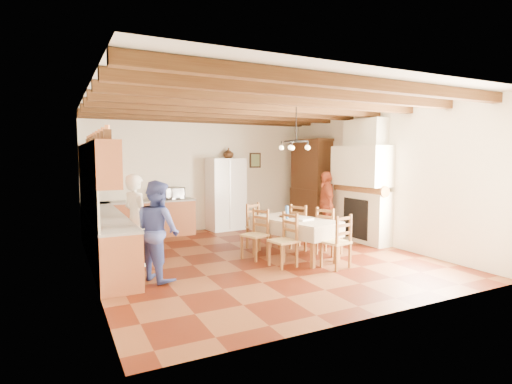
% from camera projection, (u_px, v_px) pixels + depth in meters
% --- Properties ---
extents(floor, '(6.00, 6.50, 0.02)m').
position_uv_depth(floor, '(258.00, 257.00, 7.81)').
color(floor, '#461608').
rests_on(floor, ground).
extents(ceiling, '(6.00, 6.50, 0.02)m').
position_uv_depth(ceiling, '(258.00, 101.00, 7.54)').
color(ceiling, beige).
rests_on(ceiling, ground).
extents(wall_back, '(6.00, 0.02, 3.00)m').
position_uv_depth(wall_back, '(202.00, 174.00, 10.57)').
color(wall_back, '#EFE5CA').
rests_on(wall_back, ground).
extents(wall_front, '(6.00, 0.02, 3.00)m').
position_uv_depth(wall_front, '(382.00, 195.00, 4.77)').
color(wall_front, '#EFE5CA').
rests_on(wall_front, ground).
extents(wall_left, '(0.02, 6.50, 3.00)m').
position_uv_depth(wall_left, '(90.00, 186.00, 6.33)').
color(wall_left, '#EFE5CA').
rests_on(wall_left, ground).
extents(wall_right, '(0.02, 6.50, 3.00)m').
position_uv_depth(wall_right, '(377.00, 177.00, 9.02)').
color(wall_right, '#EFE5CA').
rests_on(wall_right, ground).
extents(ceiling_beams, '(6.00, 6.30, 0.16)m').
position_uv_depth(ceiling_beams, '(258.00, 106.00, 7.55)').
color(ceiling_beams, '#361C0B').
rests_on(ceiling_beams, ground).
extents(lower_cabinets_left, '(0.60, 4.30, 0.86)m').
position_uv_depth(lower_cabinets_left, '(105.00, 238.00, 7.49)').
color(lower_cabinets_left, brown).
rests_on(lower_cabinets_left, ground).
extents(lower_cabinets_back, '(2.30, 0.60, 0.86)m').
position_uv_depth(lower_cabinets_back, '(147.00, 220.00, 9.70)').
color(lower_cabinets_back, brown).
rests_on(lower_cabinets_back, ground).
extents(countertop_left, '(0.62, 4.30, 0.04)m').
position_uv_depth(countertop_left, '(104.00, 215.00, 7.45)').
color(countertop_left, slate).
rests_on(countertop_left, lower_cabinets_left).
extents(countertop_back, '(2.34, 0.62, 0.04)m').
position_uv_depth(countertop_back, '(146.00, 201.00, 9.66)').
color(countertop_back, slate).
rests_on(countertop_back, lower_cabinets_back).
extents(backsplash_left, '(0.03, 4.30, 0.60)m').
position_uv_depth(backsplash_left, '(87.00, 198.00, 7.30)').
color(backsplash_left, silver).
rests_on(backsplash_left, ground).
extents(backsplash_back, '(2.30, 0.03, 0.60)m').
position_uv_depth(backsplash_back, '(143.00, 187.00, 9.88)').
color(backsplash_back, silver).
rests_on(backsplash_back, ground).
extents(upper_cabinets, '(0.35, 4.20, 0.70)m').
position_uv_depth(upper_cabinets, '(95.00, 163.00, 7.31)').
color(upper_cabinets, brown).
rests_on(upper_cabinets, ground).
extents(fireplace, '(0.56, 1.60, 2.80)m').
position_uv_depth(fireplace, '(361.00, 181.00, 9.08)').
color(fireplace, beige).
rests_on(fireplace, ground).
extents(wall_picture, '(0.34, 0.03, 0.42)m').
position_uv_depth(wall_picture, '(255.00, 160.00, 11.21)').
color(wall_picture, black).
rests_on(wall_picture, ground).
extents(refrigerator, '(1.03, 0.88, 1.91)m').
position_uv_depth(refrigerator, '(224.00, 194.00, 10.73)').
color(refrigerator, white).
rests_on(refrigerator, floor).
extents(hutch, '(0.59, 1.35, 2.42)m').
position_uv_depth(hutch, '(311.00, 184.00, 10.90)').
color(hutch, '#371E10').
rests_on(hutch, floor).
extents(dining_table, '(1.27, 1.87, 0.75)m').
position_uv_depth(dining_table, '(295.00, 223.00, 7.78)').
color(dining_table, beige).
rests_on(dining_table, floor).
extents(chandelier, '(0.47, 0.47, 0.03)m').
position_uv_depth(chandelier, '(296.00, 141.00, 7.64)').
color(chandelier, black).
rests_on(chandelier, ground).
extents(chair_left_near, '(0.46, 0.48, 0.96)m').
position_uv_depth(chair_left_near, '(283.00, 240.00, 7.10)').
color(chair_left_near, brown).
rests_on(chair_left_near, floor).
extents(chair_left_far, '(0.52, 0.53, 0.96)m').
position_uv_depth(chair_left_far, '(255.00, 234.00, 7.63)').
color(chair_left_far, brown).
rests_on(chair_left_far, floor).
extents(chair_right_near, '(0.53, 0.54, 0.96)m').
position_uv_depth(chair_right_near, '(329.00, 231.00, 7.97)').
color(chair_right_near, brown).
rests_on(chair_right_near, floor).
extents(chair_right_far, '(0.54, 0.55, 0.96)m').
position_uv_depth(chair_right_far, '(302.00, 226.00, 8.47)').
color(chair_right_far, brown).
rests_on(chair_right_far, floor).
extents(chair_end_near, '(0.49, 0.48, 0.96)m').
position_uv_depth(chair_end_near, '(336.00, 241.00, 7.02)').
color(chair_end_near, brown).
rests_on(chair_end_near, floor).
extents(chair_end_far, '(0.54, 0.53, 0.96)m').
position_uv_depth(chair_end_far, '(259.00, 226.00, 8.53)').
color(chair_end_far, brown).
rests_on(chair_end_far, floor).
extents(person_man, '(0.61, 0.71, 1.66)m').
position_uv_depth(person_man, '(136.00, 220.00, 7.15)').
color(person_man, white).
rests_on(person_man, floor).
extents(person_woman_blue, '(0.82, 0.93, 1.59)m').
position_uv_depth(person_woman_blue, '(158.00, 230.00, 6.32)').
color(person_woman_blue, '#3F4D9B').
rests_on(person_woman_blue, floor).
extents(person_woman_red, '(0.72, 1.02, 1.61)m').
position_uv_depth(person_woman_red, '(326.00, 205.00, 9.62)').
color(person_woman_red, '#BD4E2D').
rests_on(person_woman_red, floor).
extents(microwave, '(0.60, 0.48, 0.29)m').
position_uv_depth(microwave, '(173.00, 193.00, 9.94)').
color(microwave, silver).
rests_on(microwave, countertop_back).
extents(fridge_vase, '(0.29, 0.29, 0.28)m').
position_uv_depth(fridge_vase, '(229.00, 153.00, 10.69)').
color(fridge_vase, '#371E10').
rests_on(fridge_vase, refrigerator).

